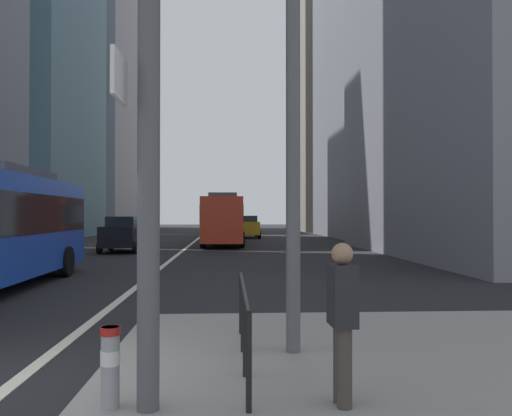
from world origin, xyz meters
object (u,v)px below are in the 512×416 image
Objects in this scene: car_receding_far at (237,223)px; car_oncoming_far at (123,234)px; car_receding_near at (247,227)px; city_bus_red_receding at (224,218)px; bollard_right at (110,362)px; car_oncoming_mid at (38,235)px; pedestrian_waiting at (342,316)px; city_bus_red_distant at (228,216)px.

car_receding_far is 1.04× the size of car_oncoming_far.
car_oncoming_far is (-6.86, -36.07, -0.00)m from car_receding_far.
car_receding_far is at bearing 91.67° from car_receding_near.
city_bus_red_receding is 30.53m from bollard_right.
car_oncoming_mid is at bearing -154.33° from car_oncoming_far.
car_oncoming_mid is 4.29m from car_oncoming_far.
car_receding_near is at bearing 86.05° from bollard_right.
car_oncoming_mid is 2.76× the size of pedestrian_waiting.
bollard_right is at bearing -93.95° from car_receding_near.
car_oncoming_far is 2.66× the size of pedestrian_waiting.
car_receding_far is at bearing 87.89° from bollard_right.
car_receding_near is at bearing 65.72° from car_oncoming_far.
city_bus_red_distant is 9.93m from car_receding_near.
city_bus_red_distant is 14.84× the size of bollard_right.
car_receding_far is at bearing 83.35° from city_bus_red_distant.
car_oncoming_mid and car_receding_near have the same top height.
car_oncoming_mid is at bearing -121.65° from car_receding_near.
car_oncoming_mid is (-9.58, -28.07, -0.85)m from city_bus_red_distant.
car_oncoming_far is (-5.49, -6.82, -0.85)m from city_bus_red_receding.
car_receding_far is 36.72m from car_oncoming_far.
pedestrian_waiting is at bearing -73.64° from car_oncoming_far.
pedestrian_waiting is (-0.47, -40.20, 0.05)m from car_receding_near.
bollard_right is (-0.83, -30.49, -1.24)m from city_bus_red_receding.
city_bus_red_distant is 2.63× the size of car_receding_far.
car_receding_near is (1.94, 9.66, -0.85)m from city_bus_red_receding.
bollard_right is (-1.05, -49.88, -1.24)m from city_bus_red_distant.
city_bus_red_receding is 7.22× the size of pedestrian_waiting.
bollard_right is (-2.20, -59.75, -0.40)m from car_receding_far.
car_receding_near reaches higher than pedestrian_waiting.
bollard_right is at bearing -91.20° from city_bus_red_distant.
bollard_right is 2.35m from pedestrian_waiting.
city_bus_red_receding reaches higher than car_receding_near.
city_bus_red_distant is 9.97m from car_receding_far.
city_bus_red_distant is at bearing -96.65° from car_receding_far.
city_bus_red_receding reaches higher than car_receding_far.
car_receding_far is (10.73, 37.93, 0.00)m from car_oncoming_mid.
city_bus_red_receding is 29.30m from car_receding_far.
car_receding_far is at bearing 79.23° from car_oncoming_far.
bollard_right is (4.66, -23.68, -0.39)m from car_oncoming_far.
car_receding_near is at bearing -88.33° from car_receding_far.
city_bus_red_receding is 2.61× the size of car_oncoming_mid.
car_receding_far is at bearing 90.10° from pedestrian_waiting.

